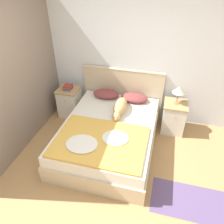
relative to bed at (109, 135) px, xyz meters
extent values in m
plane|color=tan|center=(0.08, -0.99, -0.25)|extent=(16.00, 16.00, 0.00)
cube|color=silver|center=(0.08, 1.14, 1.02)|extent=(9.00, 0.06, 2.55)
cube|color=gray|center=(-1.50, 0.06, 1.02)|extent=(0.06, 3.10, 2.55)
cube|color=#C6B28E|center=(0.00, 0.00, -0.10)|extent=(1.57, 2.09, 0.32)
cube|color=silver|center=(0.00, 0.00, 0.16)|extent=(1.51, 2.03, 0.20)
cube|color=#C6B28E|center=(0.00, 1.07, 0.27)|extent=(1.65, 0.04, 1.04)
cylinder|color=#C6B28E|center=(0.00, 1.07, 0.79)|extent=(1.65, 0.06, 0.06)
cube|color=silver|center=(-1.09, 0.77, 0.04)|extent=(0.42, 0.42, 0.59)
cube|color=tan|center=(-1.09, 0.77, 0.35)|extent=(0.44, 0.44, 0.03)
sphere|color=tan|center=(-1.09, 0.56, 0.21)|extent=(0.02, 0.02, 0.02)
cube|color=silver|center=(1.09, 0.77, 0.04)|extent=(0.42, 0.42, 0.59)
cube|color=tan|center=(1.09, 0.77, 0.35)|extent=(0.44, 0.44, 0.03)
sphere|color=tan|center=(1.09, 0.56, 0.21)|extent=(0.02, 0.02, 0.02)
ellipsoid|color=brown|center=(-0.29, 0.83, 0.34)|extent=(0.53, 0.32, 0.15)
ellipsoid|color=brown|center=(0.29, 0.83, 0.34)|extent=(0.53, 0.32, 0.15)
cube|color=gold|center=(0.00, -0.48, 0.28)|extent=(1.39, 1.04, 0.04)
ellipsoid|color=silver|center=(-0.24, -0.63, 0.31)|extent=(0.49, 0.41, 0.03)
ellipsoid|color=silver|center=(0.21, -0.37, 0.31)|extent=(0.42, 0.36, 0.03)
ellipsoid|color=tan|center=(0.10, 0.43, 0.37)|extent=(0.23, 0.53, 0.21)
sphere|color=tan|center=(0.10, 0.13, 0.34)|extent=(0.15, 0.15, 0.15)
ellipsoid|color=tan|center=(0.10, 0.07, 0.32)|extent=(0.07, 0.08, 0.06)
cone|color=tan|center=(0.06, 0.14, 0.39)|extent=(0.05, 0.05, 0.05)
cone|color=tan|center=(0.14, 0.14, 0.39)|extent=(0.05, 0.05, 0.05)
ellipsoid|color=tan|center=(0.13, 0.65, 0.31)|extent=(0.15, 0.23, 0.07)
cube|color=#703D7F|center=(-1.09, 0.77, 0.38)|extent=(0.16, 0.19, 0.03)
cube|color=#337547|center=(-1.08, 0.77, 0.41)|extent=(0.13, 0.20, 0.03)
cube|color=#AD2D28|center=(-1.09, 0.77, 0.44)|extent=(0.17, 0.19, 0.03)
cylinder|color=#9E7A4C|center=(1.09, 0.80, 0.38)|extent=(0.11, 0.11, 0.02)
cylinder|color=#9E7A4C|center=(1.09, 0.80, 0.49)|extent=(0.02, 0.02, 0.20)
cone|color=beige|center=(1.09, 0.80, 0.65)|extent=(0.23, 0.23, 0.12)
cube|color=#604C75|center=(1.46, -0.80, -0.25)|extent=(1.18, 0.60, 0.00)
camera|label=1|loc=(0.81, -2.83, 2.55)|focal=35.00mm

